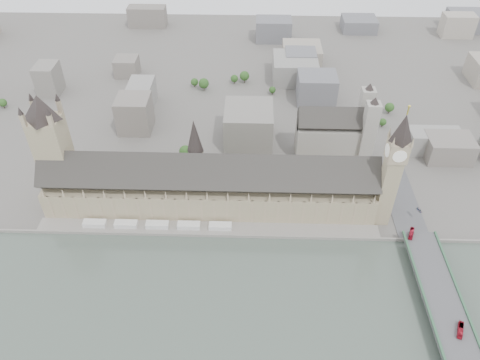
{
  "coord_description": "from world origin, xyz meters",
  "views": [
    {
      "loc": [
        33.46,
        -264.78,
        269.34
      ],
      "look_at": [
        24.83,
        17.62,
        31.28
      ],
      "focal_mm": 35.0,
      "sensor_mm": 36.0,
      "label": 1
    }
  ],
  "objects_px": {
    "westminster_abbey": "(336,133)",
    "red_bus_north": "(411,233)",
    "victoria_tower": "(52,146)",
    "westminster_bridge": "(446,319)",
    "elizabeth_tower": "(394,164)",
    "red_bus_south": "(460,330)",
    "palace_of_westminster": "(209,186)",
    "car_approach": "(419,210)"
  },
  "relations": [
    {
      "from": "westminster_abbey",
      "to": "red_bus_north",
      "type": "xyz_separation_m",
      "value": [
        44.23,
        -112.82,
        -13.16
      ]
    },
    {
      "from": "victoria_tower",
      "to": "red_bus_north",
      "type": "bearing_deg",
      "value": -8.98
    },
    {
      "from": "westminster_bridge",
      "to": "westminster_abbey",
      "type": "bearing_deg",
      "value": 105.64
    },
    {
      "from": "elizabeth_tower",
      "to": "red_bus_south",
      "type": "bearing_deg",
      "value": -75.87
    },
    {
      "from": "palace_of_westminster",
      "to": "red_bus_south",
      "type": "distance_m",
      "value": 203.79
    },
    {
      "from": "elizabeth_tower",
      "to": "victoria_tower",
      "type": "distance_m",
      "value": 260.64
    },
    {
      "from": "palace_of_westminster",
      "to": "westminster_bridge",
      "type": "xyz_separation_m",
      "value": [
        162.0,
        -107.2,
        -17.58
      ]
    },
    {
      "from": "palace_of_westminster",
      "to": "red_bus_north",
      "type": "height_order",
      "value": "palace_of_westminster"
    },
    {
      "from": "red_bus_south",
      "to": "car_approach",
      "type": "distance_m",
      "value": 108.22
    },
    {
      "from": "red_bus_south",
      "to": "car_approach",
      "type": "bearing_deg",
      "value": 110.81
    },
    {
      "from": "elizabeth_tower",
      "to": "victoria_tower",
      "type": "relative_size",
      "value": 1.07
    },
    {
      "from": "elizabeth_tower",
      "to": "red_bus_north",
      "type": "xyz_separation_m",
      "value": [
        17.16,
        -25.82,
        -46.17
      ]
    },
    {
      "from": "elizabeth_tower",
      "to": "red_bus_south",
      "type": "relative_size",
      "value": 8.73
    },
    {
      "from": "westminster_bridge",
      "to": "red_bus_north",
      "type": "bearing_deg",
      "value": 95.61
    },
    {
      "from": "red_bus_south",
      "to": "elizabeth_tower",
      "type": "bearing_deg",
      "value": 126.64
    },
    {
      "from": "car_approach",
      "to": "palace_of_westminster",
      "type": "bearing_deg",
      "value": 153.75
    },
    {
      "from": "elizabeth_tower",
      "to": "victoria_tower",
      "type": "bearing_deg",
      "value": 176.04
    },
    {
      "from": "victoria_tower",
      "to": "car_approach",
      "type": "bearing_deg",
      "value": -3.39
    },
    {
      "from": "westminster_abbey",
      "to": "red_bus_south",
      "type": "distance_m",
      "value": 202.18
    },
    {
      "from": "car_approach",
      "to": "victoria_tower",
      "type": "bearing_deg",
      "value": 154.07
    },
    {
      "from": "red_bus_north",
      "to": "palace_of_westminster",
      "type": "bearing_deg",
      "value": -172.15
    },
    {
      "from": "red_bus_south",
      "to": "victoria_tower",
      "type": "bearing_deg",
      "value": 178.91
    },
    {
      "from": "red_bus_north",
      "to": "red_bus_south",
      "type": "relative_size",
      "value": 0.97
    },
    {
      "from": "palace_of_westminster",
      "to": "car_approach",
      "type": "height_order",
      "value": "palace_of_westminster"
    },
    {
      "from": "victoria_tower",
      "to": "red_bus_north",
      "type": "relative_size",
      "value": 8.36
    },
    {
      "from": "red_bus_north",
      "to": "westminster_bridge",
      "type": "bearing_deg",
      "value": -62.95
    },
    {
      "from": "victoria_tower",
      "to": "westminster_abbey",
      "type": "distance_m",
      "value": 244.79
    },
    {
      "from": "elizabeth_tower",
      "to": "westminster_abbey",
      "type": "bearing_deg",
      "value": 107.29
    },
    {
      "from": "westminster_abbey",
      "to": "car_approach",
      "type": "bearing_deg",
      "value": -56.38
    },
    {
      "from": "westminster_bridge",
      "to": "victoria_tower",
      "type": "bearing_deg",
      "value": 158.22
    },
    {
      "from": "elizabeth_tower",
      "to": "westminster_bridge",
      "type": "height_order",
      "value": "elizabeth_tower"
    },
    {
      "from": "palace_of_westminster",
      "to": "elizabeth_tower",
      "type": "xyz_separation_m",
      "value": [
        138.0,
        -11.7,
        35.38
      ]
    },
    {
      "from": "red_bus_north",
      "to": "car_approach",
      "type": "height_order",
      "value": "red_bus_north"
    },
    {
      "from": "palace_of_westminster",
      "to": "victoria_tower",
      "type": "distance_m",
      "value": 126.41
    },
    {
      "from": "elizabeth_tower",
      "to": "red_bus_south",
      "type": "height_order",
      "value": "elizabeth_tower"
    },
    {
      "from": "westminster_bridge",
      "to": "red_bus_north",
      "type": "relative_size",
      "value": 27.16
    },
    {
      "from": "red_bus_south",
      "to": "westminster_abbey",
      "type": "bearing_deg",
      "value": 128.06
    },
    {
      "from": "westminster_abbey",
      "to": "red_bus_south",
      "type": "height_order",
      "value": "westminster_abbey"
    },
    {
      "from": "westminster_abbey",
      "to": "victoria_tower",
      "type": "bearing_deg",
      "value": -163.5
    },
    {
      "from": "palace_of_westminster",
      "to": "westminster_abbey",
      "type": "bearing_deg",
      "value": 34.17
    },
    {
      "from": "red_bus_north",
      "to": "red_bus_south",
      "type": "xyz_separation_m",
      "value": [
        9.88,
        -81.55,
        0.05
      ]
    },
    {
      "from": "victoria_tower",
      "to": "red_bus_south",
      "type": "xyz_separation_m",
      "value": [
        287.04,
        -125.37,
        -43.24
      ]
    }
  ]
}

